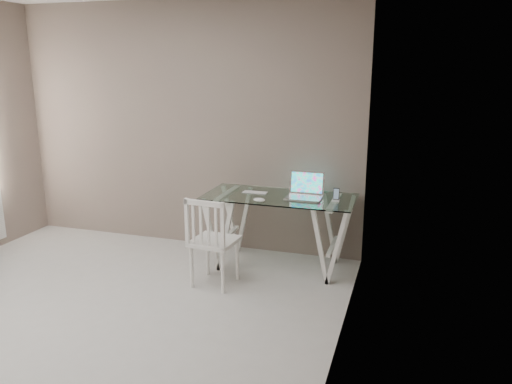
% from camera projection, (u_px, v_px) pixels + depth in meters
% --- Properties ---
extents(room, '(4.50, 4.52, 2.71)m').
position_uv_depth(room, '(33.00, 110.00, 3.41)').
color(room, '#ABA9A4').
rests_on(room, ground).
extents(desk, '(1.50, 0.70, 0.75)m').
position_uv_depth(desk, '(279.00, 231.00, 5.06)').
color(desk, silver).
rests_on(desk, ground).
extents(chair, '(0.42, 0.42, 0.87)m').
position_uv_depth(chair, '(211.00, 238.00, 4.56)').
color(chair, white).
rests_on(chair, ground).
extents(laptop, '(0.35, 0.29, 0.25)m').
position_uv_depth(laptop, '(305.00, 191.00, 4.92)').
color(laptop, '#B8B8BC').
rests_on(laptop, desk).
extents(keyboard, '(0.26, 0.11, 0.01)m').
position_uv_depth(keyboard, '(255.00, 192.00, 5.10)').
color(keyboard, silver).
rests_on(keyboard, desk).
extents(mouse, '(0.12, 0.07, 0.04)m').
position_uv_depth(mouse, '(259.00, 200.00, 4.76)').
color(mouse, white).
rests_on(mouse, desk).
extents(phone_dock, '(0.07, 0.07, 0.13)m').
position_uv_depth(phone_dock, '(336.00, 198.00, 4.78)').
color(phone_dock, white).
rests_on(phone_dock, desk).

